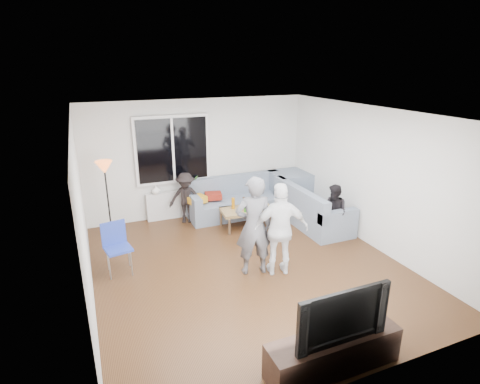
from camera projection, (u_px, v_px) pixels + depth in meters
name	position (u px, v px, depth m)	size (l,w,h in m)	color
floor	(248.00, 267.00, 6.62)	(5.00, 5.50, 0.04)	#56351C
ceiling	(249.00, 112.00, 5.77)	(5.00, 5.50, 0.04)	white
wall_back	(199.00, 158.00, 8.61)	(5.00, 0.04, 2.60)	silver
wall_front	(363.00, 280.00, 3.77)	(5.00, 0.04, 2.60)	silver
wall_left	(81.00, 218.00, 5.27)	(0.04, 5.50, 2.60)	silver
wall_right	(373.00, 178.00, 7.12)	(0.04, 5.50, 2.60)	silver
window_frame	(172.00, 150.00, 8.24)	(1.62, 0.06, 1.47)	white
window_glass	(173.00, 150.00, 8.21)	(1.50, 0.02, 1.35)	black
window_mullion	(173.00, 150.00, 8.20)	(0.05, 0.03, 1.35)	white
radiator	(176.00, 204.00, 8.61)	(1.30, 0.12, 0.62)	silver
potted_plant	(195.00, 182.00, 8.59)	(0.18, 0.14, 0.32)	#336628
vase	(156.00, 190.00, 8.29)	(0.18, 0.18, 0.19)	white
sofa_back_section	(238.00, 197.00, 8.74)	(2.30, 0.85, 0.85)	slate
sofa_right_section	(312.00, 205.00, 8.23)	(0.85, 2.00, 0.85)	slate
sofa_corner	(290.00, 190.00, 9.22)	(0.85, 0.85, 0.85)	slate
cushion_yellow	(196.00, 199.00, 8.33)	(0.38, 0.32, 0.14)	gold
cushion_red	(213.00, 196.00, 8.55)	(0.36, 0.30, 0.13)	maroon
coffee_table	(247.00, 218.00, 8.16)	(1.10, 0.60, 0.40)	olive
pitcher	(251.00, 206.00, 8.01)	(0.17, 0.17, 0.17)	maroon
side_chair	(118.00, 249.00, 6.27)	(0.40, 0.40, 0.86)	#263BA5
floor_lamp	(108.00, 201.00, 7.46)	(0.32, 0.32, 1.56)	orange
player_left	(254.00, 226.00, 6.17)	(0.61, 0.40, 1.67)	#535358
player_right	(281.00, 230.00, 6.17)	(0.91, 0.38, 1.56)	white
spectator_right	(334.00, 212.00, 7.52)	(0.53, 0.41, 1.09)	black
spectator_back	(186.00, 198.00, 8.28)	(0.72, 0.41, 1.12)	black
tv_console	(333.00, 353.00, 4.34)	(1.60, 0.40, 0.44)	#34221A
television	(337.00, 312.00, 4.16)	(1.13, 0.15, 0.65)	black
bottle_d	(256.00, 203.00, 8.08)	(0.07, 0.07, 0.23)	orange
bottle_a	(233.00, 203.00, 8.07)	(0.07, 0.07, 0.24)	#BF730B
bottle_b	(246.00, 207.00, 7.90)	(0.08, 0.08, 0.21)	#228618
bottle_c	(244.00, 202.00, 8.24)	(0.07, 0.07, 0.19)	#311C0A
bottle_e	(259.00, 201.00, 8.25)	(0.07, 0.07, 0.22)	black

